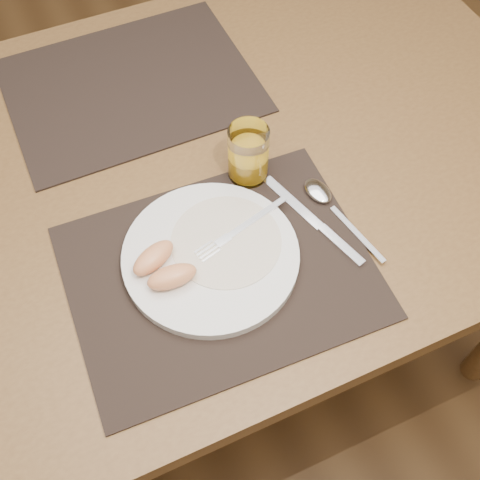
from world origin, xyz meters
name	(u,v)px	position (x,y,z in m)	size (l,w,h in m)	color
ground	(206,341)	(0.00, 0.00, 0.00)	(5.00, 5.00, 0.00)	brown
table	(189,194)	(0.00, 0.00, 0.67)	(1.40, 0.90, 0.75)	brown
placemat_near	(220,272)	(-0.03, -0.22, 0.75)	(0.45, 0.35, 0.00)	black
placemat_far	(131,86)	(-0.02, 0.22, 0.75)	(0.45, 0.35, 0.00)	black
plate	(211,256)	(-0.03, -0.19, 0.76)	(0.27, 0.27, 0.02)	white
plate_dressing	(226,241)	(0.00, -0.18, 0.77)	(0.17, 0.17, 0.00)	white
fork	(235,232)	(0.02, -0.18, 0.77)	(0.17, 0.06, 0.00)	silver
knife	(321,227)	(0.15, -0.21, 0.76)	(0.07, 0.22, 0.01)	silver
spoon	(323,197)	(0.18, -0.16, 0.76)	(0.06, 0.19, 0.01)	silver
juice_glass	(248,156)	(0.09, -0.06, 0.80)	(0.07, 0.07, 0.10)	white
grapefruit_wedges	(163,267)	(-0.11, -0.20, 0.78)	(0.09, 0.09, 0.03)	#E9995F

